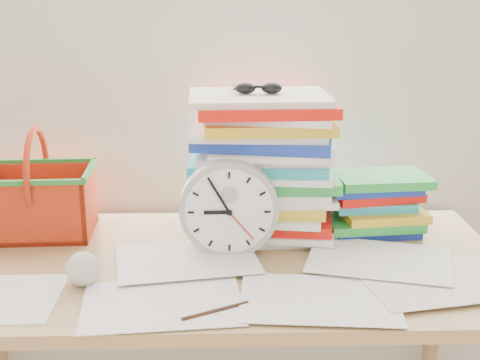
{
  "coord_description": "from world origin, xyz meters",
  "views": [
    {
      "loc": [
        0.02,
        0.11,
        1.39
      ],
      "look_at": [
        0.06,
        1.6,
        0.95
      ],
      "focal_mm": 50.0,
      "sensor_mm": 36.0,
      "label": 1
    }
  ],
  "objects_px": {
    "desk": "(215,289)",
    "book_stack": "(375,202)",
    "basket": "(38,182)",
    "paper_stack": "(265,164)",
    "clock": "(229,208)"
  },
  "relations": [
    {
      "from": "desk",
      "to": "book_stack",
      "type": "height_order",
      "value": "book_stack"
    },
    {
      "from": "clock",
      "to": "desk",
      "type": "bearing_deg",
      "value": -133.06
    },
    {
      "from": "book_stack",
      "to": "basket",
      "type": "relative_size",
      "value": 0.96
    },
    {
      "from": "desk",
      "to": "basket",
      "type": "xyz_separation_m",
      "value": [
        -0.46,
        0.2,
        0.22
      ]
    },
    {
      "from": "basket",
      "to": "paper_stack",
      "type": "bearing_deg",
      "value": -3.16
    },
    {
      "from": "desk",
      "to": "paper_stack",
      "type": "height_order",
      "value": "paper_stack"
    },
    {
      "from": "desk",
      "to": "book_stack",
      "type": "distance_m",
      "value": 0.49
    },
    {
      "from": "paper_stack",
      "to": "basket",
      "type": "height_order",
      "value": "paper_stack"
    },
    {
      "from": "basket",
      "to": "desk",
      "type": "bearing_deg",
      "value": -25.94
    },
    {
      "from": "desk",
      "to": "basket",
      "type": "distance_m",
      "value": 0.55
    },
    {
      "from": "paper_stack",
      "to": "clock",
      "type": "xyz_separation_m",
      "value": [
        -0.09,
        -0.16,
        -0.07
      ]
    },
    {
      "from": "book_stack",
      "to": "basket",
      "type": "xyz_separation_m",
      "value": [
        -0.89,
        0.01,
        0.06
      ]
    },
    {
      "from": "paper_stack",
      "to": "book_stack",
      "type": "distance_m",
      "value": 0.32
    },
    {
      "from": "desk",
      "to": "basket",
      "type": "height_order",
      "value": "basket"
    },
    {
      "from": "book_stack",
      "to": "clock",
      "type": "bearing_deg",
      "value": -158.63
    }
  ]
}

